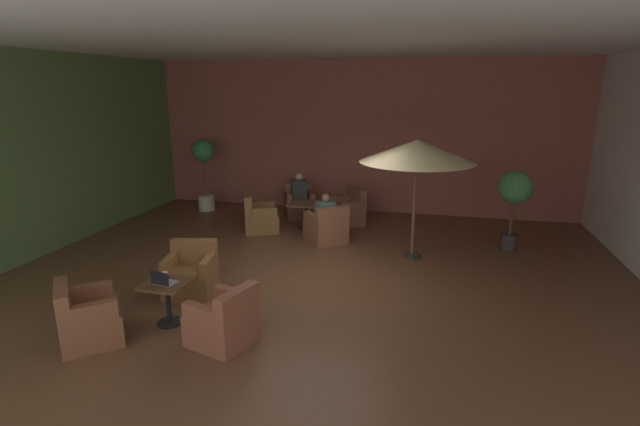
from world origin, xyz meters
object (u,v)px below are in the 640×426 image
Objects in this scene: cafe_table_front_right at (306,208)px; armchair_front_right_west at (348,211)px; patron_by_window at (299,188)px; armchair_front_right_south at (327,228)px; cafe_table_front_left at (167,293)px; armchair_front_right_east at (259,218)px; patron_blue_shirt at (326,210)px; potted_tree_left_corner at (514,193)px; armchair_front_left_east at (224,322)px; armchair_front_right_north at (299,205)px; open_laptop at (163,281)px; armchair_front_left_south at (191,275)px; patio_umbrella_tall_red at (417,152)px; potted_tree_mid_left at (204,165)px; armchair_front_left_north at (87,320)px; iced_drink_cup at (165,275)px.

cafe_table_front_right is 0.72× the size of armchair_front_right_west.
armchair_front_right_south is at bearing -57.87° from patron_by_window.
cafe_table_front_left is 0.63× the size of armchair_front_right_east.
patron_blue_shirt is (-0.03, 0.03, 0.39)m from armchair_front_right_south.
cafe_table_front_right is 0.46× the size of potted_tree_left_corner.
armchair_front_right_east is (-1.01, -0.45, -0.18)m from cafe_table_front_right.
armchair_front_right_east is at bearing 105.51° from armchair_front_left_east.
patron_blue_shirt is at bearing 129.65° from armchair_front_right_south.
patron_by_window reaches higher than armchair_front_right_north.
patron_by_window is (0.02, -0.03, 0.45)m from armchair_front_right_north.
armchair_front_left_east is 2.68× the size of open_laptop.
armchair_front_left_south is at bearing -95.05° from patron_by_window.
patron_blue_shirt is (-1.90, 0.58, -1.42)m from patio_umbrella_tall_red.
patron_by_window reaches higher than armchair_front_left_east.
cafe_table_front_left is 1.84× the size of open_laptop.
armchair_front_right_west is at bearing 129.51° from patio_umbrella_tall_red.
armchair_front_left_east is 1.80m from armchair_front_left_south.
potted_tree_left_corner is (5.41, 3.53, 0.89)m from armchair_front_left_south.
patron_blue_shirt is (1.35, 4.17, 0.23)m from cafe_table_front_left.
armchair_front_right_east is 0.52× the size of potted_tree_mid_left.
cafe_table_front_right is at bearing 75.72° from armchair_front_left_north.
armchair_front_right_west reaches higher than iced_drink_cup.
armchair_front_left_south is at bearing -146.88° from potted_tree_left_corner.
armchair_front_right_south is (1.58, 3.11, 0.00)m from armchair_front_left_south.
cafe_table_front_left is 1.06m from armchair_front_left_east.
patron_blue_shirt reaches higher than armchair_front_right_south.
cafe_table_front_right is 1.12m from armchair_front_right_south.
armchair_front_left_south is at bearing -87.68° from armchair_front_right_east.
open_laptop is (2.46, -6.09, -0.58)m from potted_tree_mid_left.
armchair_front_right_east is (0.43, 5.24, 0.01)m from armchair_front_left_north.
armchair_front_left_south is 1.39× the size of patron_blue_shirt.
patio_umbrella_tall_red is 2.44m from patron_blue_shirt.
potted_tree_left_corner is 4.85× the size of open_laptop.
patron_blue_shirt is at bearing -26.00° from potted_tree_mid_left.
armchair_front_left_north is 9.85× the size of iced_drink_cup.
patio_umbrella_tall_red is at bearing -17.04° from patron_blue_shirt.
patron_by_window reaches higher than armchair_front_left_north.
armchair_front_left_north is (-0.78, -0.70, -0.15)m from cafe_table_front_left.
cafe_table_front_left is at bearing -52.10° from iced_drink_cup.
potted_tree_left_corner is 2.64× the size of patron_blue_shirt.
cafe_table_front_left is 5.79× the size of iced_drink_cup.
armchair_front_right_west reaches higher than armchair_front_left_east.
armchair_front_right_west is (2.35, 6.33, 0.01)m from armchair_front_left_north.
cafe_table_front_right is (1.45, 5.69, 0.19)m from armchair_front_left_north.
armchair_front_left_south is at bearing -94.84° from armchair_front_right_north.
patio_umbrella_tall_red reaches higher than armchair_front_right_east.
cafe_table_front_left is 0.90× the size of patron_by_window.
patron_by_window is at bearing 141.89° from patio_umbrella_tall_red.
armchair_front_left_south is at bearing -65.62° from potted_tree_mid_left.
potted_tree_mid_left is 4.28m from patron_blue_shirt.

